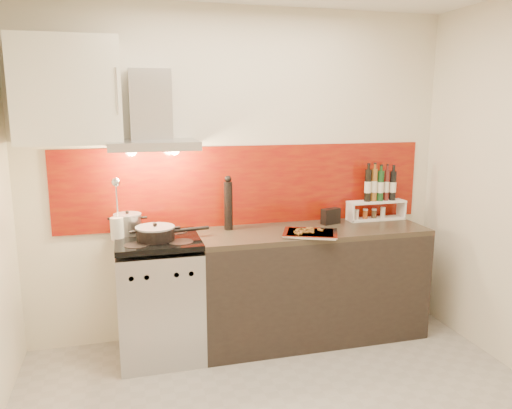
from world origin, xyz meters
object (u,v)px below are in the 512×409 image
object	(u,v)px
saute_pan	(156,233)
stock_pot	(128,224)
counter	(311,283)
range_stove	(160,299)
baking_tray	(310,233)
pepper_mill	(228,204)

from	to	relation	value
saute_pan	stock_pot	bearing A→B (deg)	130.38
counter	range_stove	bearing A→B (deg)	-179.77
saute_pan	baking_tray	distance (m)	1.13
range_stove	stock_pot	size ratio (longest dim) A/B	4.40
range_stove	baking_tray	xyz separation A→B (m)	(1.11, -0.17, 0.47)
range_stove	saute_pan	xyz separation A→B (m)	(-0.01, -0.04, 0.52)
saute_pan	pepper_mill	xyz separation A→B (m)	(0.57, 0.20, 0.15)
saute_pan	counter	bearing A→B (deg)	2.27
stock_pot	pepper_mill	bearing A→B (deg)	-2.20
pepper_mill	baking_tray	xyz separation A→B (m)	(0.55, -0.33, -0.19)
range_stove	saute_pan	distance (m)	0.52
pepper_mill	stock_pot	bearing A→B (deg)	177.80
counter	baking_tray	world-z (taller)	baking_tray
stock_pot	saute_pan	bearing A→B (deg)	-49.62
counter	baking_tray	bearing A→B (deg)	-116.75
counter	baking_tray	size ratio (longest dim) A/B	3.69
counter	saute_pan	size ratio (longest dim) A/B	3.36
stock_pot	baking_tray	distance (m)	1.36
stock_pot	saute_pan	distance (m)	0.30
stock_pot	baking_tray	world-z (taller)	stock_pot
counter	pepper_mill	xyz separation A→B (m)	(-0.64, 0.15, 0.66)
baking_tray	pepper_mill	bearing A→B (deg)	149.55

